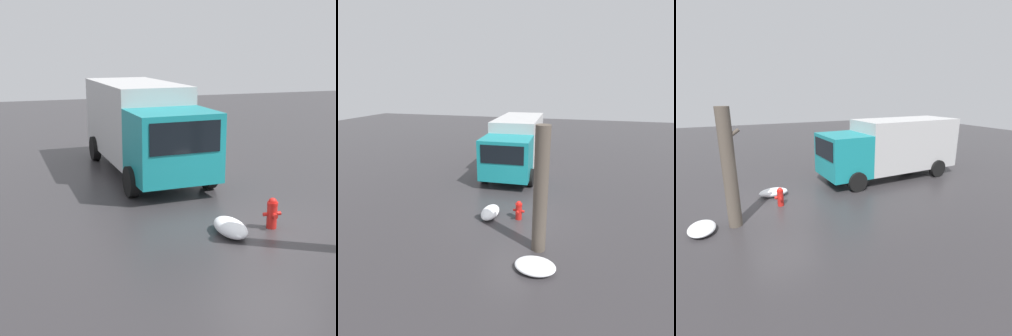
# 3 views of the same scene
# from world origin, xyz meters

# --- Properties ---
(ground_plane) EXTENTS (60.00, 60.00, 0.00)m
(ground_plane) POSITION_xyz_m (0.00, 0.00, 0.00)
(ground_plane) COLOR #333033
(fire_hydrant) EXTENTS (0.35, 0.45, 0.75)m
(fire_hydrant) POSITION_xyz_m (-0.00, 0.00, 0.38)
(fire_hydrant) COLOR red
(fire_hydrant) RESTS_ON ground_plane
(tree_trunk) EXTENTS (0.66, 0.43, 3.91)m
(tree_trunk) POSITION_xyz_m (-1.70, -1.00, 1.97)
(tree_trunk) COLOR brown
(tree_trunk) RESTS_ON ground_plane
(delivery_truck) EXTENTS (7.42, 2.95, 2.99)m
(delivery_truck) POSITION_xyz_m (6.15, 1.48, 1.63)
(delivery_truck) COLOR teal
(delivery_truck) RESTS_ON ground_plane
(snow_pile_by_hydrant) EXTENTS (0.83, 1.15, 0.28)m
(snow_pile_by_hydrant) POSITION_xyz_m (-2.71, -1.06, 0.14)
(snow_pile_by_hydrant) COLOR white
(snow_pile_by_hydrant) RESTS_ON ground_plane
(snow_pile_curbside) EXTENTS (1.21, 0.65, 0.36)m
(snow_pile_curbside) POSITION_xyz_m (-0.08, 1.12, 0.18)
(snow_pile_curbside) COLOR white
(snow_pile_curbside) RESTS_ON ground_plane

